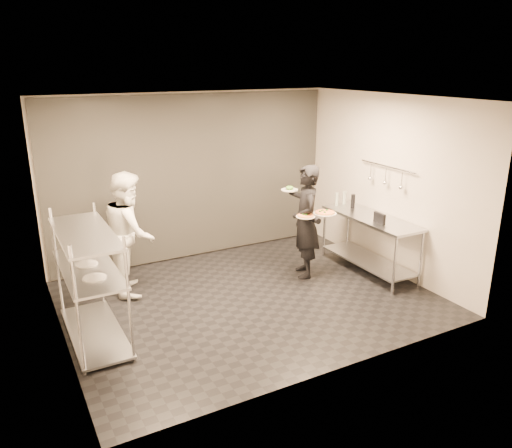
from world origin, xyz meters
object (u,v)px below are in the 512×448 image
pass_rack (90,279)px  pizza_plate_near (306,216)px  bottle_green (337,199)px  waiter (306,222)px  chef (130,233)px  pizza_plate_far (325,213)px  prep_counter (370,234)px  pos_monitor (380,218)px  salad_plate (290,189)px  bottle_dark (353,201)px  bottle_clear (344,198)px

pass_rack → pizza_plate_near: 3.20m
pass_rack → bottle_green: size_ratio=7.50×
waiter → chef: size_ratio=0.99×
pizza_plate_far → waiter: bearing=133.9°
prep_counter → pos_monitor: 0.51m
pos_monitor → chef: bearing=158.2°
salad_plate → bottle_dark: 1.20m
pass_rack → bottle_dark: size_ratio=6.75×
pass_rack → bottle_dark: pass_rack is taller
pizza_plate_near → bottle_green: bottle_green is taller
pizza_plate_far → bottle_green: (0.73, 0.66, -0.03)m
chef → bottle_dark: 3.64m
pizza_plate_near → pizza_plate_far: 0.35m
waiter → chef: chef is taller
pass_rack → pizza_plate_far: bearing=2.4°
bottle_dark → waiter: bearing=-171.0°
chef → pizza_plate_far: bearing=-95.7°
pizza_plate_near → pos_monitor: (1.03, -0.47, -0.06)m
pos_monitor → pizza_plate_near: bearing=156.1°
bottle_dark → pos_monitor: bearing=-101.2°
pizza_plate_near → pos_monitor: bearing=-24.6°
pos_monitor → bottle_green: (0.05, 1.12, 0.03)m
bottle_dark → prep_counter: bearing=-95.2°
chef → pos_monitor: chef is taller
bottle_dark → bottle_clear: bearing=81.8°
pizza_plate_far → salad_plate: size_ratio=1.31×
pizza_plate_near → chef: bearing=158.3°
waiter → bottle_dark: waiter is taller
pizza_plate_near → salad_plate: bearing=84.6°
pizza_plate_near → bottle_green: (1.08, 0.65, -0.03)m
prep_counter → salad_plate: size_ratio=6.76×
pass_rack → bottle_clear: pass_rack is taller
pizza_plate_near → bottle_green: size_ratio=1.33×
pizza_plate_far → salad_plate: bearing=118.6°
pass_rack → bottle_green: (4.26, 0.80, 0.26)m
salad_plate → waiter: bearing=-74.2°
pizza_plate_near → pos_monitor: pizza_plate_near is taller
salad_plate → bottle_green: (1.03, 0.11, -0.33)m
pizza_plate_near → salad_plate: salad_plate is taller
pass_rack → chef: chef is taller
prep_counter → salad_plate: 1.48m
chef → pass_rack: bearing=158.1°
chef → pos_monitor: size_ratio=8.00×
pos_monitor → bottle_green: bearing=88.2°
waiter → pos_monitor: (0.88, -0.68, 0.11)m
pos_monitor → bottle_dark: bottle_dark is taller
pass_rack → waiter: (3.33, 0.36, 0.12)m
waiter → salad_plate: (-0.10, 0.34, 0.47)m
waiter → bottle_green: (0.93, 0.45, 0.14)m
pizza_plate_near → bottle_green: 1.26m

